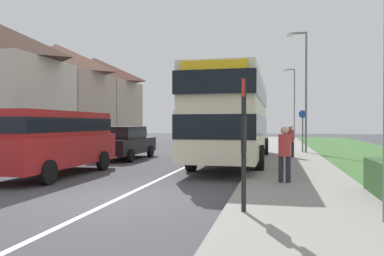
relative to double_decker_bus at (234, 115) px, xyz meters
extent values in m
plane|color=#424247|center=(-1.76, -8.48, -2.14)|extent=(120.00, 120.00, 0.00)
cube|color=silver|center=(-1.76, -0.48, -2.14)|extent=(0.14, 60.00, 0.01)
cube|color=gray|center=(2.44, -2.48, -2.08)|extent=(3.20, 68.00, 0.12)
cube|color=beige|center=(0.00, 0.00, -0.82)|extent=(2.50, 11.23, 1.65)
cube|color=beige|center=(0.00, 0.00, 0.78)|extent=(2.45, 11.01, 1.55)
cube|color=black|center=(0.00, 0.00, -0.49)|extent=(2.52, 11.29, 0.76)
cube|color=black|center=(0.00, 0.00, 0.86)|extent=(2.52, 11.29, 0.72)
cube|color=gold|center=(0.00, -5.56, 1.28)|extent=(2.00, 0.08, 0.44)
cylinder|color=black|center=(-1.25, 3.48, -1.64)|extent=(0.30, 1.00, 1.00)
cylinder|color=black|center=(1.25, 3.48, -1.64)|extent=(0.30, 1.00, 1.00)
cylinder|color=black|center=(-1.25, -3.09, -1.64)|extent=(0.30, 1.00, 1.00)
cylinder|color=black|center=(1.25, -3.09, -1.64)|extent=(0.30, 1.00, 1.00)
cube|color=#B21E1E|center=(-5.48, -5.36, -1.29)|extent=(1.95, 5.59, 0.99)
cube|color=#B21E1E|center=(-5.48, -5.36, -0.39)|extent=(1.72, 5.14, 0.81)
cube|color=black|center=(-5.48, -5.36, -0.43)|extent=(1.75, 5.19, 0.45)
cylinder|color=black|center=(-6.44, -3.63, -1.78)|extent=(0.20, 0.72, 0.72)
cylinder|color=black|center=(-4.53, -3.63, -1.78)|extent=(0.20, 0.72, 0.72)
cylinder|color=black|center=(-4.53, -7.09, -1.78)|extent=(0.20, 0.72, 0.72)
cube|color=black|center=(-5.50, 0.81, -1.48)|extent=(1.71, 4.48, 0.72)
cube|color=black|center=(-5.50, 0.59, -0.83)|extent=(1.51, 2.47, 0.59)
cube|color=black|center=(-5.50, 0.59, -0.86)|extent=(1.54, 2.49, 0.33)
cylinder|color=black|center=(-6.34, 2.20, -1.84)|extent=(0.20, 0.60, 0.60)
cylinder|color=black|center=(-4.66, 2.20, -1.84)|extent=(0.20, 0.60, 0.60)
cylinder|color=black|center=(-6.34, -0.58, -1.84)|extent=(0.20, 0.60, 0.60)
cylinder|color=black|center=(-4.66, -0.58, -1.84)|extent=(0.20, 0.60, 0.60)
cylinder|color=#23232D|center=(1.95, -5.89, -1.72)|extent=(0.14, 0.14, 0.85)
cylinder|color=#23232D|center=(2.15, -5.89, -1.72)|extent=(0.14, 0.14, 0.85)
cylinder|color=#BF3333|center=(2.05, -5.89, -0.99)|extent=(0.34, 0.34, 0.60)
sphere|color=tan|center=(2.05, -5.89, -0.58)|extent=(0.22, 0.22, 0.22)
cylinder|color=#23232D|center=(2.39, 2.22, -1.72)|extent=(0.14, 0.14, 0.85)
cylinder|color=#23232D|center=(2.59, 2.22, -1.72)|extent=(0.14, 0.14, 0.85)
cylinder|color=#BF3333|center=(2.49, 2.22, -0.99)|extent=(0.34, 0.34, 0.60)
sphere|color=tan|center=(2.49, 2.22, -0.58)|extent=(0.22, 0.22, 0.22)
cylinder|color=black|center=(1.24, -9.63, -0.84)|extent=(0.09, 0.09, 2.60)
cube|color=red|center=(1.24, -9.63, 0.26)|extent=(0.04, 0.44, 0.32)
cube|color=black|center=(1.24, -9.61, -0.59)|extent=(0.06, 0.52, 0.68)
cylinder|color=slate|center=(3.28, 5.67, -1.09)|extent=(0.08, 0.08, 2.10)
cylinder|color=blue|center=(3.28, 5.67, 0.16)|extent=(0.44, 0.03, 0.44)
cylinder|color=slate|center=(3.47, 5.69, 1.35)|extent=(0.12, 0.12, 6.98)
cube|color=slate|center=(3.02, 5.69, 4.79)|extent=(0.90, 0.10, 0.10)
cube|color=silver|center=(2.57, 5.69, 4.72)|extent=(0.36, 0.20, 0.14)
cylinder|color=slate|center=(3.57, 22.62, 1.50)|extent=(0.12, 0.12, 7.29)
cube|color=slate|center=(3.12, 22.62, 5.09)|extent=(0.90, 0.10, 0.10)
cube|color=silver|center=(2.67, 22.62, 5.02)|extent=(0.36, 0.20, 0.14)
cube|color=tan|center=(-14.98, 9.60, 0.68)|extent=(7.39, 6.19, 5.64)
pyramid|color=brown|center=(-14.98, 9.60, 4.67)|extent=(7.39, 6.19, 2.34)
cube|color=tan|center=(-14.98, 15.92, 0.68)|extent=(7.39, 6.19, 5.64)
pyramid|color=brown|center=(-14.98, 15.92, 4.67)|extent=(7.39, 6.19, 2.34)
camera|label=1|loc=(1.83, -16.61, -0.39)|focal=35.15mm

